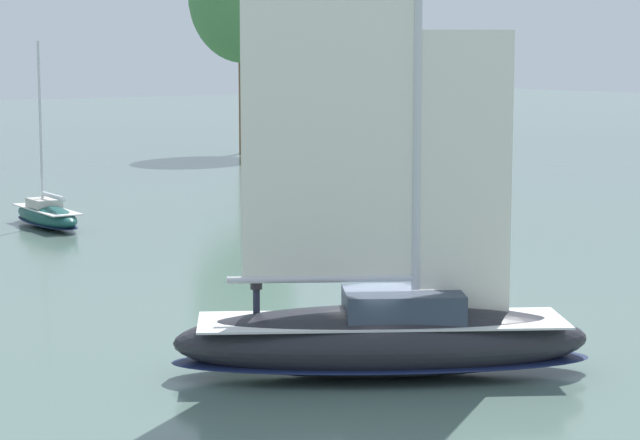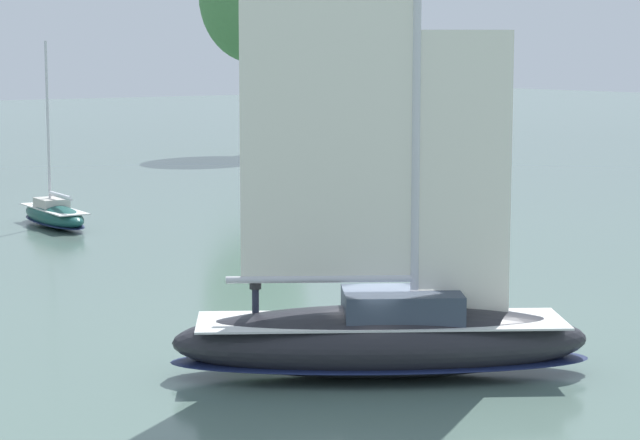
# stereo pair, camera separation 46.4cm
# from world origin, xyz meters

# --- Properties ---
(ground_plane) EXTENTS (400.00, 400.00, 0.00)m
(ground_plane) POSITION_xyz_m (0.00, 0.00, 0.00)
(ground_plane) COLOR slate
(sailboat_main) EXTENTS (11.96, 9.33, 16.53)m
(sailboat_main) POSITION_xyz_m (0.02, -0.01, 1.27)
(sailboat_main) COLOR #232328
(sailboat_main) RESTS_ON ground
(sailboat_moored_far_slip) EXTENTS (2.42, 7.21, 9.77)m
(sailboat_moored_far_slip) POSITION_xyz_m (4.81, 34.07, 0.67)
(sailboat_moored_far_slip) COLOR #194C47
(sailboat_moored_far_slip) RESTS_ON ground
(channel_buoy) EXTENTS (1.18, 1.18, 2.13)m
(channel_buoy) POSITION_xyz_m (14.72, 14.32, 0.85)
(channel_buoy) COLOR green
(channel_buoy) RESTS_ON ground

